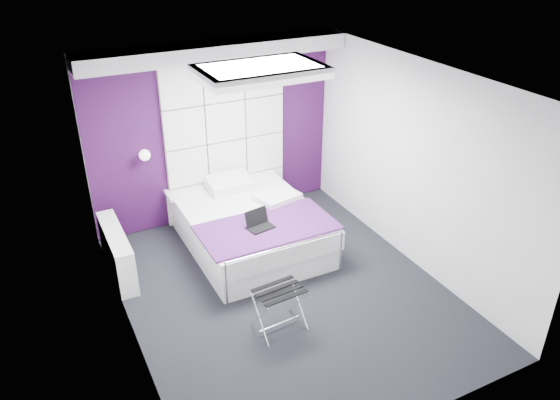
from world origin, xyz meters
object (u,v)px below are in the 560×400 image
object	(u,v)px
luggage_rack	(279,309)
laptop	(259,223)
wall_lamp	(144,154)
radiator	(117,252)
nightstand	(183,193)
bed	(251,227)

from	to	relation	value
luggage_rack	laptop	distance (m)	1.30
luggage_rack	wall_lamp	bearing A→B (deg)	100.35
radiator	nightstand	size ratio (longest dim) A/B	2.65
bed	luggage_rack	xyz separation A→B (m)	(-0.41, -1.67, -0.05)
radiator	bed	distance (m)	1.76
nightstand	bed	bearing A→B (deg)	-54.63
radiator	bed	size ratio (longest dim) A/B	0.58
wall_lamp	laptop	distance (m)	1.84
radiator	luggage_rack	xyz separation A→B (m)	(1.34, -1.86, -0.04)
nightstand	luggage_rack	xyz separation A→B (m)	(0.24, -2.58, -0.30)
bed	luggage_rack	distance (m)	1.72
bed	laptop	xyz separation A→B (m)	(-0.09, -0.47, 0.33)
laptop	radiator	bearing A→B (deg)	148.02
wall_lamp	radiator	size ratio (longest dim) A/B	0.12
luggage_rack	laptop	world-z (taller)	laptop
bed	luggage_rack	size ratio (longest dim) A/B	3.97
radiator	bed	bearing A→B (deg)	-6.13
wall_lamp	bed	world-z (taller)	wall_lamp
bed	wall_lamp	bearing A→B (deg)	139.43
radiator	laptop	size ratio (longest dim) A/B	3.78
luggage_rack	nightstand	bearing A→B (deg)	90.64
laptop	luggage_rack	bearing A→B (deg)	-115.16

